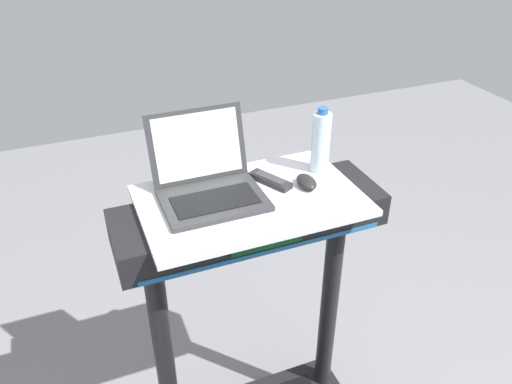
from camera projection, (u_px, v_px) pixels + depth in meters
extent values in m
cylinder|color=black|center=(164.00, 353.00, 1.86)|extent=(0.07, 0.07, 0.91)
cylinder|color=black|center=(329.00, 303.00, 2.07)|extent=(0.07, 0.07, 0.91)
cube|color=black|center=(250.00, 217.00, 1.70)|extent=(0.90, 0.28, 0.11)
cube|color=#0C3F19|center=(267.00, 241.00, 1.59)|extent=(0.24, 0.01, 0.06)
cube|color=#1E598C|center=(267.00, 252.00, 1.61)|extent=(0.81, 0.00, 0.02)
cube|color=silver|center=(250.00, 200.00, 1.66)|extent=(0.71, 0.45, 0.02)
cube|color=#2D2D30|center=(213.00, 200.00, 1.63)|extent=(0.32, 0.24, 0.02)
cube|color=black|center=(215.00, 200.00, 1.61)|extent=(0.27, 0.13, 0.00)
cube|color=#2D2D30|center=(197.00, 145.00, 1.69)|extent=(0.32, 0.08, 0.23)
cube|color=#B2E0B7|center=(198.00, 145.00, 1.68)|extent=(0.28, 0.06, 0.20)
ellipsoid|color=black|center=(306.00, 182.00, 1.71)|extent=(0.06, 0.10, 0.03)
cylinder|color=silver|center=(321.00, 143.00, 1.76)|extent=(0.06, 0.06, 0.21)
cylinder|color=#2659A5|center=(323.00, 111.00, 1.70)|extent=(0.04, 0.04, 0.02)
cube|color=#232326|center=(270.00, 180.00, 1.73)|extent=(0.11, 0.16, 0.02)
cube|color=#333338|center=(270.00, 177.00, 1.73)|extent=(0.08, 0.12, 0.00)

